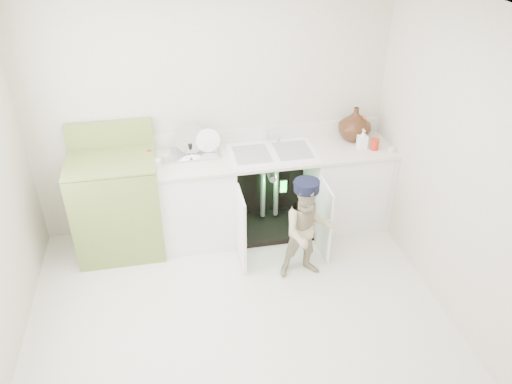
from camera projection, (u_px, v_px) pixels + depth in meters
ground at (239, 317)px, 4.23m from camera, size 3.50×3.50×0.00m
room_shell at (236, 192)px, 3.57m from camera, size 6.00×5.50×1.26m
counter_run at (275, 189)px, 5.08m from camera, size 2.44×1.02×1.24m
avocado_stove at (118, 204)px, 4.78m from camera, size 0.80×0.65×1.25m
repair_worker at (307, 230)px, 4.45m from camera, size 0.48×0.61×0.99m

